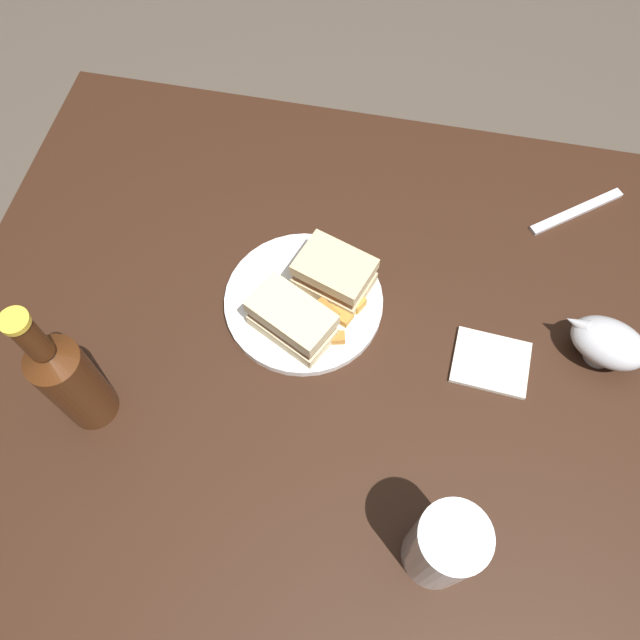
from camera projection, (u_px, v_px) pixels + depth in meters
ground_plane at (330, 474)px, 1.60m from camera, size 6.00×6.00×0.00m
dining_table at (333, 430)px, 1.27m from camera, size 1.19×0.98×0.73m
plate at (304, 302)px, 0.98m from camera, size 0.24×0.24×0.01m
sandwich_half_left at (292, 320)px, 0.92m from camera, size 0.14×0.12×0.06m
sandwich_half_right at (334, 274)px, 0.96m from camera, size 0.13×0.11×0.06m
potato_wedge_front at (326, 312)px, 0.95m from camera, size 0.04×0.04×0.02m
potato_wedge_middle at (339, 314)px, 0.96m from camera, size 0.05×0.04×0.01m
potato_wedge_back at (310, 318)px, 0.95m from camera, size 0.04×0.05×0.02m
potato_wedge_left_edge at (330, 338)px, 0.94m from camera, size 0.05×0.03×0.01m
potato_wedge_right_edge at (349, 297)px, 0.96m from camera, size 0.06×0.05×0.02m
pint_glass at (442, 548)px, 0.76m from camera, size 0.08×0.08×0.16m
gravy_boat at (608, 343)px, 0.91m from camera, size 0.13×0.11×0.07m
cider_bottle at (69, 379)px, 0.82m from camera, size 0.07×0.07×0.27m
napkin at (491, 362)px, 0.94m from camera, size 0.12×0.10×0.01m
fork at (577, 211)px, 1.06m from camera, size 0.15×0.12×0.01m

